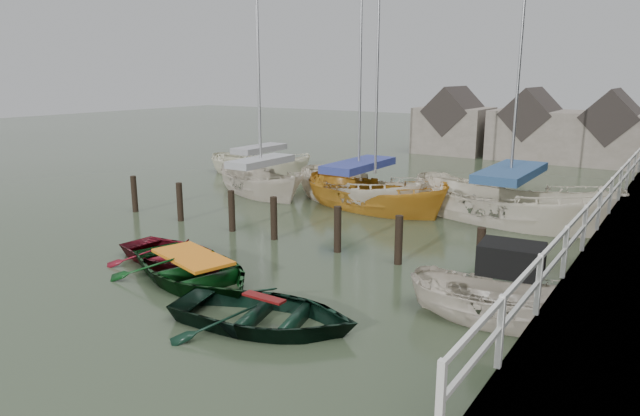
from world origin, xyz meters
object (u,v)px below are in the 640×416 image
Objects in this scene: rowboat_dkgreen at (264,326)px; sailboat_d at (507,219)px; sailboat_a at (262,192)px; rowboat_red at (175,264)px; sailboat_e at (260,174)px; motorboat at (504,318)px; rowboat_green at (194,282)px; sailboat_c at (374,208)px; sailboat_b at (358,202)px.

sailboat_d is at bearing -22.33° from rowboat_dkgreen.
rowboat_red is at bearing -131.24° from sailboat_a.
sailboat_d is 1.26× the size of sailboat_e.
sailboat_e reaches higher than motorboat.
motorboat is at bearing -154.70° from sailboat_d.
motorboat reaches higher than rowboat_green.
sailboat_a is at bearing 46.14° from rowboat_green.
sailboat_d is (4.89, 10.77, 0.06)m from rowboat_green.
motorboat is at bearing -133.64° from sailboat_e.
rowboat_dkgreen is at bearing 119.52° from motorboat.
sailboat_c is 1.14× the size of sailboat_e.
sailboat_d is 13.86m from sailboat_e.
motorboat is 0.37× the size of sailboat_a.
sailboat_c is at bearing -4.14° from rowboat_red.
sailboat_b is 5.92m from sailboat_d.
rowboat_green is 9.81m from sailboat_c.
rowboat_green is 11.16m from sailboat_a.
rowboat_green is at bearing 165.41° from sailboat_d.
sailboat_a is at bearing 25.63° from rowboat_dkgreen.
sailboat_b reaches higher than sailboat_c.
sailboat_c is at bearing -64.47° from sailboat_a.
sailboat_a is 1.08× the size of sailboat_c.
rowboat_dkgreen is at bearing -116.75° from sailboat_a.
rowboat_red is at bearing -163.34° from sailboat_b.
sailboat_e is (-8.68, 3.46, 0.05)m from sailboat_c.
rowboat_dkgreen is at bearing -154.12° from sailboat_c.
sailboat_e is (-3.09, 3.65, -0.00)m from sailboat_a.
motorboat is 10.74m from sailboat_c.
rowboat_dkgreen is 13.82m from sailboat_a.
sailboat_e reaches higher than rowboat_green.
rowboat_green is 0.47× the size of sailboat_e.
sailboat_c is 5.04m from sailboat_d.
sailboat_a reaches higher than sailboat_e.
sailboat_a is (-5.65, 9.63, 0.07)m from rowboat_green.
rowboat_green is 1.04× the size of motorboat.
rowboat_red is 0.85× the size of rowboat_green.
rowboat_red is 0.31× the size of sailboat_b.
sailboat_b is at bearing 105.55° from sailboat_d.
sailboat_b is (-8.32, 8.18, -0.04)m from motorboat.
sailboat_e is at bearing 77.61° from sailboat_c.
rowboat_dkgreen reaches higher than rowboat_red.
rowboat_red is 9.82m from sailboat_a.
sailboat_d reaches higher than sailboat_e.
rowboat_green is 7.58m from motorboat.
rowboat_green is 15.90m from sailboat_e.
rowboat_green is 10.23m from sailboat_b.
sailboat_d reaches higher than sailboat_c.
sailboat_a reaches higher than sailboat_c.
rowboat_red is 0.40× the size of sailboat_e.
motorboat is 11.67m from sailboat_b.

